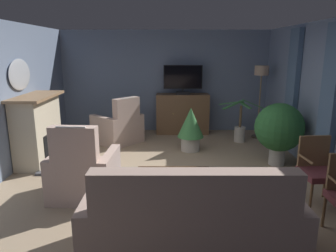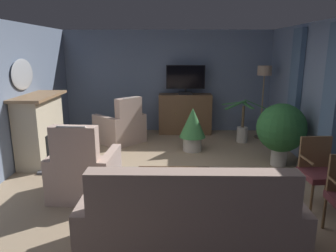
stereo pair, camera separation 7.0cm
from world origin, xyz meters
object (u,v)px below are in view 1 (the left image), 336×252
Objects in this scene: tv_remote at (180,175)px; armchair_near_window at (85,174)px; side_chair_tucked_against_wall at (319,169)px; television at (184,79)px; potted_plant_leafy_by_curtain at (192,127)px; armchair_angled_to_table at (120,128)px; coffee_table at (175,177)px; fireplace at (40,130)px; cat at (101,162)px; potted_plant_on_hearth_side at (241,129)px; potted_plant_small_fern_corner at (280,128)px; wall_mirror_oval at (21,75)px; sofa_floral at (193,226)px; tv_cabinet at (183,115)px; folded_newspaper at (170,173)px.

armchair_near_window is at bearing -93.89° from tv_remote.
side_chair_tucked_against_wall reaches higher than tv_remote.
television reaches higher than potted_plant_leafy_by_curtain.
coffee_table is at bearing -67.83° from armchair_angled_to_table.
armchair_angled_to_table is (1.31, 1.28, -0.28)m from fireplace.
television is 3.14m from cat.
side_chair_tucked_against_wall is at bearing -55.79° from potted_plant_leafy_by_curtain.
potted_plant_small_fern_corner is at bearing -76.28° from potted_plant_on_hearth_side.
potted_plant_leafy_by_curtain is (-1.20, -0.67, 0.22)m from potted_plant_on_hearth_side.
sofa_floral is (2.93, -2.85, -1.32)m from wall_mirror_oval.
wall_mirror_oval is 0.74× the size of armchair_near_window.
tv_cabinet is 3.93m from tv_remote.
potted_plant_leafy_by_curtain is at bearing -85.62° from television.
sofa_floral is at bearing -91.43° from television.
sofa_floral is 1.93× the size of potted_plant_small_fern_corner.
fireplace is 1.07m from wall_mirror_oval.
folded_newspaper is 1.18m from sofa_floral.
fireplace is at bearing -135.67° from armchair_angled_to_table.
armchair_angled_to_table is at bearing 44.33° from fireplace.
sofa_floral is at bearing -123.67° from potted_plant_small_fern_corner.
fireplace is 4.34m from potted_plant_on_hearth_side.
wall_mirror_oval is at bearing 163.33° from folded_newspaper.
tv_remote is 2.51m from potted_plant_small_fern_corner.
cat is (-2.92, -1.63, -0.21)m from potted_plant_on_hearth_side.
wall_mirror_oval reaches higher than tv_cabinet.
sofa_floral is at bearing -46.72° from fireplace.
sofa_floral is 2.99m from cat.
tv_remote is 3.50m from potted_plant_on_hearth_side.
coffee_table is 1.71× the size of cat.
sofa_floral is 4.36m from armchair_angled_to_table.
television is at bearing 34.23° from wall_mirror_oval.
armchair_angled_to_table is 1.09× the size of armchair_near_window.
coffee_table is at bearing -117.60° from potted_plant_on_hearth_side.
folded_newspaper is at bearing -48.54° from cat.
potted_plant_leafy_by_curtain is at bearing -150.73° from potted_plant_on_hearth_side.
coffee_table is 6.07× the size of tv_remote.
television reaches higher than potted_plant_small_fern_corner.
side_chair_tucked_against_wall is at bearing -19.37° from wall_mirror_oval.
folded_newspaper is 0.32× the size of side_chair_tucked_against_wall.
coffee_table is 0.46× the size of sofa_floral.
coffee_table is (2.77, -1.70, -1.27)m from wall_mirror_oval.
cat is at bearing -128.50° from tv_remote.
television is (2.81, 2.08, 0.78)m from fireplace.
potted_plant_leafy_by_curtain is (-1.56, 0.84, -0.17)m from potted_plant_small_fern_corner.
potted_plant_leafy_by_curtain is at bearing 151.79° from potted_plant_small_fern_corner.
cat is (-1.73, -0.96, -0.43)m from potted_plant_leafy_by_curtain.
potted_plant_small_fern_corner is 1.60m from potted_plant_on_hearth_side.
wall_mirror_oval reaches higher than armchair_near_window.
folded_newspaper reaches higher than cat.
sofa_floral is (0.17, -1.15, -0.06)m from coffee_table.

